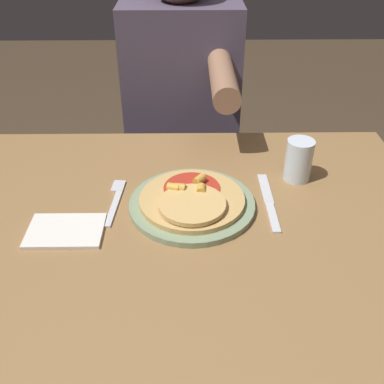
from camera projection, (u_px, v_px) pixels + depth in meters
name	position (u px, v px, depth m)	size (l,w,h in m)	color
dining_table	(181.00, 263.00, 1.02)	(1.12, 0.82, 0.76)	olive
plate	(192.00, 204.00, 0.99)	(0.28, 0.28, 0.01)	gray
pizza	(192.00, 199.00, 0.98)	(0.23, 0.23, 0.04)	tan
fork	(116.00, 199.00, 1.01)	(0.03, 0.18, 0.00)	silver
knife	(269.00, 202.00, 1.00)	(0.02, 0.22, 0.00)	silver
drinking_glass	(299.00, 160.00, 1.06)	(0.06, 0.06, 0.10)	silver
napkin	(65.00, 231.00, 0.92)	(0.15, 0.11, 0.01)	silver
person_diner	(183.00, 109.00, 1.52)	(0.37, 0.52, 1.23)	#2D2D38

